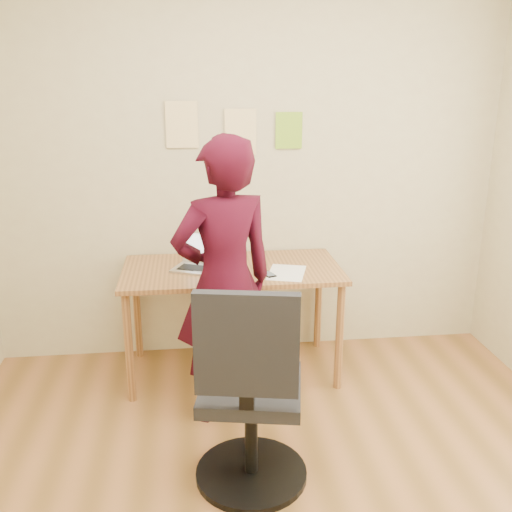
{
  "coord_description": "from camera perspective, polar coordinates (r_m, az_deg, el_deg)",
  "views": [
    {
      "loc": [
        -0.39,
        -2.1,
        1.92
      ],
      "look_at": [
        -0.04,
        0.95,
        0.95
      ],
      "focal_mm": 40.0,
      "sensor_mm": 36.0,
      "label": 1
    }
  ],
  "objects": [
    {
      "name": "room",
      "position": [
        2.21,
        3.8,
        2.59
      ],
      "size": [
        3.58,
        3.58,
        2.78
      ],
      "color": "brown",
      "rests_on": "ground"
    },
    {
      "name": "phone",
      "position": [
        3.54,
        1.24,
        -1.83
      ],
      "size": [
        0.09,
        0.13,
        0.01
      ],
      "rotation": [
        0.0,
        0.0,
        0.37
      ],
      "color": "black",
      "rests_on": "desk"
    },
    {
      "name": "desk",
      "position": [
        3.71,
        -2.41,
        -2.46
      ],
      "size": [
        1.4,
        0.7,
        0.74
      ],
      "color": "#9B6835",
      "rests_on": "ground"
    },
    {
      "name": "wall_note_mid",
      "position": [
        3.86,
        -1.56,
        12.29
      ],
      "size": [
        0.21,
        0.0,
        0.3
      ],
      "primitive_type": "cube",
      "color": "#F3D391",
      "rests_on": "room"
    },
    {
      "name": "person",
      "position": [
        3.18,
        -3.18,
        -2.67
      ],
      "size": [
        0.69,
        0.56,
        1.64
      ],
      "primitive_type": "imported",
      "rotation": [
        0.0,
        0.0,
        3.46
      ],
      "color": "#330714",
      "rests_on": "ground"
    },
    {
      "name": "laptop",
      "position": [
        3.68,
        -5.61,
        -0.44
      ],
      "size": [
        0.38,
        0.36,
        0.21
      ],
      "rotation": [
        0.0,
        0.0,
        -0.43
      ],
      "color": "#B1B1B8",
      "rests_on": "desk"
    },
    {
      "name": "office_chair",
      "position": [
        2.75,
        -0.62,
        -14.51
      ],
      "size": [
        0.56,
        0.57,
        1.07
      ],
      "rotation": [
        0.0,
        0.0,
        -0.19
      ],
      "color": "black",
      "rests_on": "ground"
    },
    {
      "name": "wall_note_left",
      "position": [
        3.84,
        -7.43,
        12.9
      ],
      "size": [
        0.21,
        0.0,
        0.3
      ],
      "primitive_type": "cube",
      "color": "#F3D391",
      "rests_on": "room"
    },
    {
      "name": "paper_sheet",
      "position": [
        3.59,
        3.07,
        -1.68
      ],
      "size": [
        0.3,
        0.36,
        0.0
      ],
      "primitive_type": "cube",
      "rotation": [
        0.0,
        0.0,
        -0.29
      ],
      "color": "white",
      "rests_on": "desk"
    },
    {
      "name": "wall_note_right",
      "position": [
        3.91,
        3.31,
        12.42
      ],
      "size": [
        0.18,
        0.0,
        0.24
      ],
      "primitive_type": "cube",
      "color": "#83B729",
      "rests_on": "room"
    }
  ]
}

